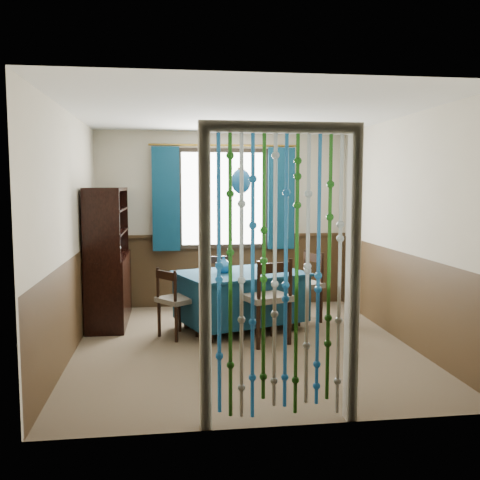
{
  "coord_description": "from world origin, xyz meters",
  "views": [
    {
      "loc": [
        -0.79,
        -5.64,
        1.74
      ],
      "look_at": [
        0.03,
        0.48,
        1.11
      ],
      "focal_mm": 40.0,
      "sensor_mm": 36.0,
      "label": 1
    }
  ],
  "objects": [
    {
      "name": "wall_left",
      "position": [
        -1.8,
        0.0,
        1.25
      ],
      "size": [
        0.0,
        4.0,
        4.0
      ],
      "primitive_type": "plane",
      "rotation": [
        1.57,
        0.0,
        1.57
      ],
      "color": "#BBB199",
      "rests_on": "ground"
    },
    {
      "name": "wall_right",
      "position": [
        1.8,
        0.0,
        1.25
      ],
      "size": [
        0.0,
        4.0,
        4.0
      ],
      "primitive_type": "plane",
      "rotation": [
        1.57,
        0.0,
        -1.57
      ],
      "color": "#BBB199",
      "rests_on": "ground"
    },
    {
      "name": "chair_right",
      "position": [
        0.92,
        0.93,
        0.47
      ],
      "size": [
        0.55,
        0.56,
        0.89
      ],
      "rotation": [
        0.0,
        0.0,
        1.94
      ],
      "color": "black",
      "rests_on": "floor"
    },
    {
      "name": "vase_table",
      "position": [
        -0.14,
        0.66,
        0.79
      ],
      "size": [
        0.21,
        0.21,
        0.18
      ],
      "primitive_type": "imported",
      "rotation": [
        0.0,
        0.0,
        0.21
      ],
      "color": "#14528D",
      "rests_on": "dining_table"
    },
    {
      "name": "wainscot_right",
      "position": [
        1.79,
        0.0,
        0.5
      ],
      "size": [
        0.0,
        4.0,
        4.0
      ],
      "primitive_type": "plane",
      "rotation": [
        1.57,
        0.0,
        -1.57
      ],
      "color": "#392816",
      "rests_on": "ground"
    },
    {
      "name": "chair_left",
      "position": [
        -0.72,
        0.41,
        0.43
      ],
      "size": [
        0.55,
        0.55,
        0.81
      ],
      "rotation": [
        0.0,
        0.0,
        -0.92
      ],
      "color": "black",
      "rests_on": "floor"
    },
    {
      "name": "floor",
      "position": [
        0.0,
        0.0,
        0.0
      ],
      "size": [
        4.0,
        4.0,
        0.0
      ],
      "primitive_type": "plane",
      "color": "brown",
      "rests_on": "ground"
    },
    {
      "name": "doorway",
      "position": [
        0.0,
        -1.94,
        1.05
      ],
      "size": [
        1.16,
        0.12,
        2.18
      ],
      "primitive_type": null,
      "color": "silver",
      "rests_on": "ground"
    },
    {
      "name": "wall_front",
      "position": [
        0.0,
        -2.0,
        1.25
      ],
      "size": [
        3.6,
        0.0,
        3.6
      ],
      "primitive_type": "plane",
      "rotation": [
        -1.57,
        0.0,
        0.0
      ],
      "color": "#BBB199",
      "rests_on": "ground"
    },
    {
      "name": "wainscot_back",
      "position": [
        0.0,
        1.99,
        0.5
      ],
      "size": [
        3.6,
        0.0,
        3.6
      ],
      "primitive_type": "plane",
      "rotation": [
        1.57,
        0.0,
        0.0
      ],
      "color": "#392816",
      "rests_on": "ground"
    },
    {
      "name": "window",
      "position": [
        0.0,
        1.95,
        1.55
      ],
      "size": [
        1.32,
        0.12,
        1.42
      ],
      "primitive_type": "cube",
      "color": "black",
      "rests_on": "wall_back"
    },
    {
      "name": "chair_near",
      "position": [
        0.27,
        0.03,
        0.5
      ],
      "size": [
        0.59,
        0.58,
        0.95
      ],
      "rotation": [
        0.0,
        0.0,
        0.34
      ],
      "color": "black",
      "rests_on": "floor"
    },
    {
      "name": "sideboard",
      "position": [
        -1.55,
        1.2,
        0.6
      ],
      "size": [
        0.45,
        1.31,
        1.71
      ],
      "rotation": [
        0.0,
        0.0,
        -0.0
      ],
      "color": "black",
      "rests_on": "floor"
    },
    {
      "name": "pendant_lamp",
      "position": [
        0.07,
        0.66,
        1.79
      ],
      "size": [
        0.24,
        0.24,
        0.86
      ],
      "color": "olive",
      "rests_on": "ceiling"
    },
    {
      "name": "bowl_shelf",
      "position": [
        -1.49,
        1.0,
        1.19
      ],
      "size": [
        0.23,
        0.23,
        0.05
      ],
      "primitive_type": "imported",
      "rotation": [
        0.0,
        0.0,
        -0.27
      ],
      "color": "beige",
      "rests_on": "sideboard"
    },
    {
      "name": "vase_sideboard",
      "position": [
        -1.49,
        1.51,
        0.94
      ],
      "size": [
        0.22,
        0.22,
        0.18
      ],
      "primitive_type": "imported",
      "rotation": [
        0.0,
        0.0,
        -0.41
      ],
      "color": "beige",
      "rests_on": "sideboard"
    },
    {
      "name": "wainscot_left",
      "position": [
        -1.79,
        0.0,
        0.5
      ],
      "size": [
        0.0,
        4.0,
        4.0
      ],
      "primitive_type": "plane",
      "rotation": [
        1.57,
        0.0,
        1.57
      ],
      "color": "#392816",
      "rests_on": "ground"
    },
    {
      "name": "wall_back",
      "position": [
        0.0,
        2.0,
        1.25
      ],
      "size": [
        3.6,
        0.0,
        3.6
      ],
      "primitive_type": "plane",
      "rotation": [
        1.57,
        0.0,
        0.0
      ],
      "color": "#BBB199",
      "rests_on": "ground"
    },
    {
      "name": "wainscot_front",
      "position": [
        0.0,
        -1.99,
        0.5
      ],
      "size": [
        3.6,
        0.0,
        3.6
      ],
      "primitive_type": "plane",
      "rotation": [
        -1.57,
        0.0,
        0.0
      ],
      "color": "#392816",
      "rests_on": "ground"
    },
    {
      "name": "chair_far",
      "position": [
        -0.16,
        1.27,
        0.44
      ],
      "size": [
        0.43,
        0.42,
        0.82
      ],
      "rotation": [
        0.0,
        0.0,
        3.21
      ],
      "color": "black",
      "rests_on": "floor"
    },
    {
      "name": "ceiling",
      "position": [
        0.0,
        0.0,
        2.5
      ],
      "size": [
        4.0,
        4.0,
        0.0
      ],
      "primitive_type": "plane",
      "rotation": [
        3.14,
        0.0,
        0.0
      ],
      "color": "silver",
      "rests_on": "ground"
    },
    {
      "name": "dining_table",
      "position": [
        0.07,
        0.66,
        0.41
      ],
      "size": [
        1.71,
        1.45,
        0.7
      ],
      "rotation": [
        0.0,
        0.0,
        0.35
      ],
      "color": "#0D2F45",
      "rests_on": "floor"
    }
  ]
}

